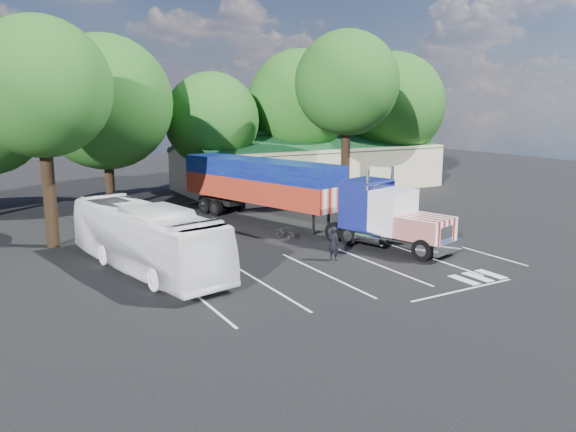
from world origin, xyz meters
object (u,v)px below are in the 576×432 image
tour_bus (146,238)px  woman (334,243)px  silver_sedan (241,194)px  semi_truck (289,189)px  bicycle (285,232)px

tour_bus → woman: bearing=-30.1°
woman → silver_sedan: woman is taller
semi_truck → tour_bus: semi_truck is taller
woman → bicycle: 5.29m
tour_bus → bicycle: bearing=2.8°
semi_truck → silver_sedan: semi_truck is taller
tour_bus → silver_sedan: bearing=40.3°
silver_sedan → bicycle: bearing=-163.8°
bicycle → silver_sedan: silver_sedan is taller
woman → semi_truck: bearing=-33.2°
woman → bicycle: woman is taller
woman → bicycle: (0.07, 5.27, -0.48)m
tour_bus → silver_sedan: 19.49m
woman → tour_bus: size_ratio=0.15×
semi_truck → woman: size_ratio=11.68×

